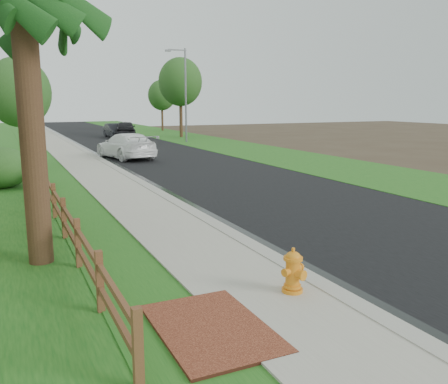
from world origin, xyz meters
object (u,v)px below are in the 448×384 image
ranch_fence (59,207)px  fire_hydrant (293,272)px  white_suv (126,146)px  streetlight (184,90)px  dark_car_mid (125,129)px

ranch_fence → fire_hydrant: ranch_fence is taller
white_suv → streetlight: bearing=-138.1°
fire_hydrant → streetlight: size_ratio=0.10×
dark_car_mid → streetlight: 9.13m
ranch_fence → white_suv: size_ratio=3.13×
ranch_fence → white_suv: (5.69, 15.64, 0.19)m
streetlight → ranch_fence: bearing=-117.5°
fire_hydrant → white_suv: 22.55m
fire_hydrant → dark_car_mid: dark_car_mid is taller
dark_car_mid → white_suv: bearing=89.1°
streetlight → white_suv: bearing=-127.8°
white_suv → dark_car_mid: bearing=-113.7°
streetlight → dark_car_mid: bearing=113.6°
fire_hydrant → streetlight: bearing=72.9°
dark_car_mid → fire_hydrant: bearing=93.2°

